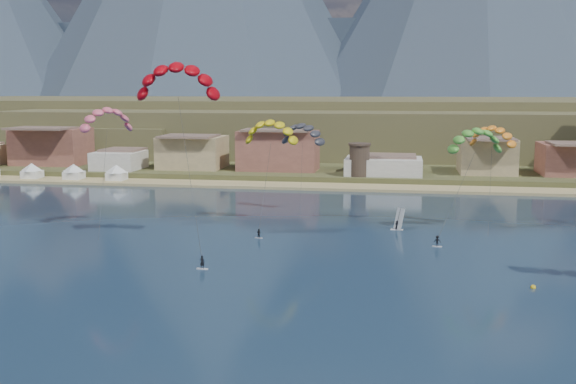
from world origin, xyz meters
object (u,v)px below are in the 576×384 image
(kitesurfer_red, at_px, (178,75))
(windsurfer, at_px, (398,223))
(buoy, at_px, (533,287))
(watchtower, at_px, (359,159))
(kitesurfer_green, at_px, (476,137))
(kitesurfer_yellow, at_px, (271,128))

(kitesurfer_red, distance_m, windsurfer, 45.46)
(buoy, bearing_deg, kitesurfer_red, 163.82)
(windsurfer, bearing_deg, watchtower, 100.17)
(kitesurfer_green, bearing_deg, buoy, -81.98)
(watchtower, relative_size, kitesurfer_yellow, 0.41)
(kitesurfer_red, relative_size, kitesurfer_green, 1.52)
(kitesurfer_red, xyz_separation_m, kitesurfer_green, (45.54, 16.59, -9.94))
(kitesurfer_yellow, distance_m, windsurfer, 27.95)
(kitesurfer_green, distance_m, buoy, 35.35)
(watchtower, relative_size, kitesurfer_red, 0.28)
(kitesurfer_red, height_order, kitesurfer_green, kitesurfer_red)
(kitesurfer_yellow, height_order, windsurfer, kitesurfer_yellow)
(watchtower, bearing_deg, kitesurfer_red, -106.84)
(watchtower, height_order, kitesurfer_yellow, kitesurfer_yellow)
(kitesurfer_red, height_order, windsurfer, kitesurfer_red)
(kitesurfer_yellow, relative_size, kitesurfer_green, 1.05)
(kitesurfer_yellow, distance_m, kitesurfer_green, 35.27)
(kitesurfer_red, bearing_deg, kitesurfer_yellow, 62.26)
(kitesurfer_yellow, xyz_separation_m, buoy, (39.48, -34.33, -17.26))
(kitesurfer_green, relative_size, windsurfer, 5.26)
(watchtower, xyz_separation_m, kitesurfer_green, (22.64, -59.05, 10.02))
(kitesurfer_red, bearing_deg, kitesurfer_green, 20.01)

